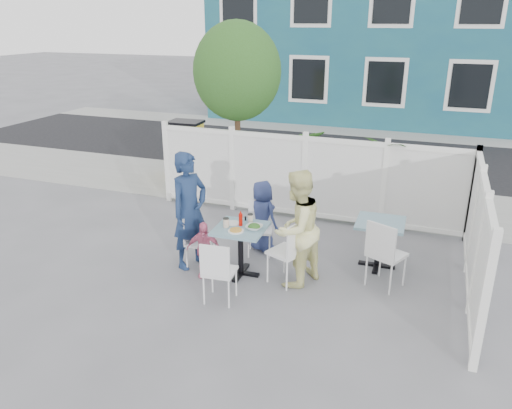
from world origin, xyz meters
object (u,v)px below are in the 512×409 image
(chair_left, at_px, (196,237))
(toddler, at_px, (204,249))
(chair_back, at_px, (260,223))
(chair_near, at_px, (218,268))
(boy, at_px, (262,216))
(main_table, at_px, (241,238))
(spare_table, at_px, (380,232))
(woman, at_px, (297,229))
(utility_cabinet, at_px, (187,151))
(chair_right, at_px, (291,248))
(man, at_px, (190,211))

(chair_left, relative_size, toddler, 0.97)
(chair_back, xyz_separation_m, chair_near, (0.01, -1.67, 0.02))
(boy, bearing_deg, chair_back, 116.09)
(chair_near, distance_m, toddler, 0.81)
(toddler, bearing_deg, main_table, 6.49)
(toddler, bearing_deg, spare_table, 7.57)
(main_table, xyz_separation_m, woman, (0.83, 0.04, 0.26))
(utility_cabinet, xyz_separation_m, main_table, (3.01, -4.06, -0.06))
(chair_left, distance_m, boy, 1.19)
(spare_table, distance_m, boy, 1.87)
(boy, bearing_deg, utility_cabinet, -21.82)
(spare_table, relative_size, chair_left, 0.89)
(chair_near, height_order, woman, woman)
(utility_cabinet, distance_m, toddler, 4.99)
(chair_right, height_order, woman, woman)
(chair_right, height_order, toddler, chair_right)
(spare_table, xyz_separation_m, chair_back, (-1.87, -0.14, -0.08))
(chair_back, distance_m, woman, 1.18)
(chair_back, bearing_deg, chair_right, 116.87)
(utility_cabinet, relative_size, spare_table, 1.74)
(man, bearing_deg, chair_right, -71.38)
(utility_cabinet, xyz_separation_m, chair_back, (3.01, -3.25, -0.15))
(utility_cabinet, height_order, chair_near, utility_cabinet)
(spare_table, distance_m, man, 2.88)
(chair_right, relative_size, man, 0.54)
(spare_table, relative_size, chair_back, 0.86)
(toddler, bearing_deg, chair_left, 117.22)
(utility_cabinet, bearing_deg, chair_near, -60.50)
(utility_cabinet, relative_size, chair_near, 1.46)
(chair_right, bearing_deg, chair_near, 160.57)
(chair_left, height_order, chair_near, chair_near)
(chair_right, bearing_deg, man, 110.85)
(chair_left, height_order, woman, woman)
(main_table, bearing_deg, chair_back, 89.34)
(chair_near, bearing_deg, utility_cabinet, 116.49)
(spare_table, relative_size, man, 0.41)
(man, xyz_separation_m, woman, (1.66, 0.02, -0.05))
(main_table, bearing_deg, chair_right, -1.15)
(chair_back, xyz_separation_m, boy, (-0.00, 0.11, 0.09))
(main_table, bearing_deg, chair_near, -88.68)
(utility_cabinet, xyz_separation_m, chair_right, (3.77, -4.08, -0.08))
(main_table, distance_m, toddler, 0.56)
(utility_cabinet, height_order, boy, utility_cabinet)
(spare_table, xyz_separation_m, boy, (-1.87, -0.03, 0.01))
(man, bearing_deg, main_table, -71.68)
(spare_table, relative_size, chair_near, 0.84)
(spare_table, bearing_deg, chair_back, -175.63)
(chair_right, relative_size, chair_back, 1.13)
(boy, height_order, toddler, boy)
(main_table, bearing_deg, utility_cabinet, 126.49)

